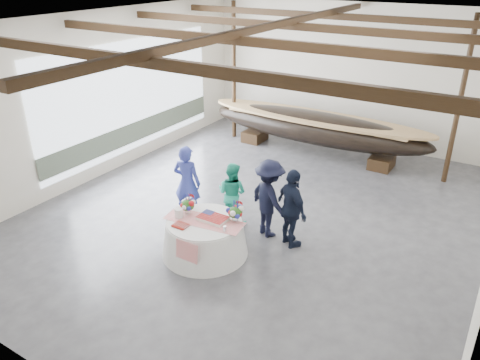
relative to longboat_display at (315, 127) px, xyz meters
The scene contains 14 objects.
floor 4.42m from the longboat_display, 83.77° to the right, with size 10.00×12.00×0.01m, color #3D3D42.
wall_back 2.23m from the longboat_display, 74.47° to the left, with size 10.00×0.02×4.50m, color silver.
wall_front 10.41m from the longboat_display, 87.39° to the right, with size 10.00×0.02×4.50m, color silver.
wall_left 6.40m from the longboat_display, 136.44° to the right, with size 0.02×12.00×4.50m, color silver.
ceiling 5.65m from the longboat_display, 83.77° to the right, with size 10.00×12.00×0.01m, color white.
pavilion_structure 4.76m from the longboat_display, 82.46° to the right, with size 9.80×11.76×4.50m.
open_bay 5.65m from the longboat_display, 143.55° to the right, with size 0.03×7.00×3.20m.
longboat_display is the anchor object (origin of this frame).
banquet_table 6.46m from the longboat_display, 86.92° to the right, with size 1.82×1.82×0.78m.
tabletop_items 6.30m from the longboat_display, 87.06° to the right, with size 1.74×1.03×0.40m.
guest_woman_blue 5.49m from the longboat_display, 99.19° to the right, with size 0.67×0.44×1.84m, color navy.
guest_woman_teal 5.02m from the longboat_display, 88.67° to the right, with size 0.73×0.57×1.50m, color #1E9F7F.
guest_man_left 5.18m from the longboat_display, 77.53° to the right, with size 1.17×0.67×1.80m, color black.
guest_man_right 5.49m from the longboat_display, 71.51° to the right, with size 1.05×0.44×1.78m, color black.
Camera 1 is at (4.91, -8.82, 5.65)m, focal length 35.00 mm.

